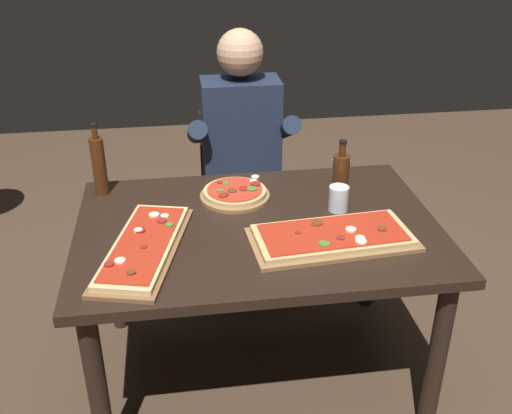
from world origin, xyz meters
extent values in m
plane|color=#4C3828|center=(0.00, 0.00, 0.00)|extent=(6.40, 6.40, 0.00)
cube|color=black|center=(0.00, 0.00, 0.72)|extent=(1.40, 0.96, 0.04)
cylinder|color=black|center=(-0.62, -0.40, 0.35)|extent=(0.07, 0.07, 0.70)
cylinder|color=black|center=(0.62, -0.40, 0.35)|extent=(0.07, 0.07, 0.70)
cylinder|color=black|center=(-0.62, 0.40, 0.35)|extent=(0.07, 0.07, 0.70)
cylinder|color=black|center=(0.62, 0.40, 0.35)|extent=(0.07, 0.07, 0.70)
cube|color=olive|center=(0.25, -0.17, 0.75)|extent=(0.63, 0.33, 0.02)
cube|color=#DBB270|center=(0.25, -0.17, 0.77)|extent=(0.58, 0.30, 0.02)
cube|color=#B72D19|center=(0.25, -0.17, 0.78)|extent=(0.54, 0.26, 0.01)
cylinder|color=brown|center=(0.44, -0.18, 0.79)|extent=(0.03, 0.03, 0.01)
cylinder|color=beige|center=(0.33, -0.25, 0.79)|extent=(0.04, 0.04, 0.01)
cylinder|color=beige|center=(0.34, -0.23, 0.79)|extent=(0.04, 0.04, 0.01)
cylinder|color=#4C7F2D|center=(0.20, -0.25, 0.78)|extent=(0.04, 0.04, 0.00)
cylinder|color=maroon|center=(0.27, -0.22, 0.78)|extent=(0.03, 0.03, 0.01)
cylinder|color=brown|center=(0.20, -0.10, 0.78)|extent=(0.04, 0.04, 0.00)
cylinder|color=beige|center=(0.32, -0.17, 0.79)|extent=(0.04, 0.04, 0.01)
cylinder|color=maroon|center=(0.13, -0.16, 0.78)|extent=(0.02, 0.02, 0.00)
cylinder|color=brown|center=(0.21, -0.10, 0.79)|extent=(0.04, 0.04, 0.01)
cube|color=brown|center=(-0.43, -0.14, 0.75)|extent=(0.38, 0.65, 0.02)
cube|color=#E5C184|center=(-0.43, -0.14, 0.77)|extent=(0.34, 0.60, 0.02)
cube|color=#B72D19|center=(-0.43, -0.14, 0.78)|extent=(0.30, 0.55, 0.01)
cylinder|color=#4C7F2D|center=(-0.34, -0.04, 0.79)|extent=(0.03, 0.03, 0.01)
cylinder|color=beige|center=(-0.40, 0.05, 0.78)|extent=(0.04, 0.04, 0.01)
cylinder|color=maroon|center=(-0.54, -0.28, 0.79)|extent=(0.03, 0.03, 0.01)
cylinder|color=maroon|center=(-0.37, 0.00, 0.79)|extent=(0.04, 0.04, 0.01)
cylinder|color=beige|center=(-0.35, 0.04, 0.79)|extent=(0.03, 0.03, 0.01)
cylinder|color=beige|center=(-0.51, -0.26, 0.79)|extent=(0.04, 0.04, 0.01)
cylinder|color=maroon|center=(-0.44, -0.06, 0.79)|extent=(0.04, 0.04, 0.01)
cylinder|color=beige|center=(-0.45, -0.06, 0.79)|extent=(0.03, 0.03, 0.01)
cylinder|color=brown|center=(-0.47, -0.33, 0.79)|extent=(0.03, 0.03, 0.01)
cylinder|color=maroon|center=(-0.43, -0.18, 0.78)|extent=(0.02, 0.02, 0.01)
cylinder|color=olive|center=(-0.06, 0.24, 0.75)|extent=(0.29, 0.29, 0.02)
cylinder|color=#DBB270|center=(-0.06, 0.24, 0.77)|extent=(0.26, 0.26, 0.02)
cylinder|color=red|center=(-0.06, 0.24, 0.78)|extent=(0.23, 0.23, 0.01)
cylinder|color=maroon|center=(-0.12, 0.17, 0.79)|extent=(0.04, 0.04, 0.01)
cylinder|color=maroon|center=(-0.02, 0.23, 0.78)|extent=(0.04, 0.04, 0.01)
cylinder|color=brown|center=(-0.11, 0.19, 0.78)|extent=(0.03, 0.03, 0.01)
cylinder|color=#4C7F2D|center=(-0.10, 0.30, 0.78)|extent=(0.03, 0.03, 0.00)
cylinder|color=brown|center=(-0.08, 0.22, 0.78)|extent=(0.04, 0.04, 0.00)
cylinder|color=maroon|center=(0.03, 0.26, 0.79)|extent=(0.04, 0.04, 0.01)
cylinder|color=beige|center=(0.04, 0.33, 0.79)|extent=(0.03, 0.03, 0.01)
cylinder|color=beige|center=(0.02, 0.30, 0.78)|extent=(0.03, 0.03, 0.00)
cylinder|color=#4C7F2D|center=(0.01, 0.22, 0.79)|extent=(0.04, 0.04, 0.01)
cylinder|color=maroon|center=(-0.12, 0.30, 0.78)|extent=(0.03, 0.03, 0.00)
cylinder|color=#4C7F2D|center=(-0.13, 0.22, 0.78)|extent=(0.02, 0.02, 0.01)
cylinder|color=#47230F|center=(0.38, 0.20, 0.83)|extent=(0.07, 0.07, 0.18)
cylinder|color=#47230F|center=(0.38, 0.20, 0.95)|extent=(0.03, 0.03, 0.06)
cylinder|color=black|center=(0.38, 0.20, 0.98)|extent=(0.03, 0.03, 0.01)
cylinder|color=#47230F|center=(-0.62, 0.36, 0.86)|extent=(0.06, 0.06, 0.25)
cylinder|color=#47230F|center=(-0.62, 0.36, 1.02)|extent=(0.02, 0.02, 0.05)
cylinder|color=black|center=(-0.62, 0.36, 1.05)|extent=(0.03, 0.03, 0.01)
cylinder|color=silver|center=(0.42, 0.34, 0.79)|extent=(0.08, 0.08, 0.10)
cylinder|color=#5B3814|center=(0.42, 0.34, 0.76)|extent=(0.07, 0.07, 0.05)
cylinder|color=silver|center=(0.34, 0.07, 0.79)|extent=(0.08, 0.08, 0.10)
cube|color=black|center=(0.03, 0.78, 0.43)|extent=(0.44, 0.44, 0.04)
cube|color=black|center=(0.03, 0.98, 0.66)|extent=(0.40, 0.04, 0.42)
cylinder|color=black|center=(-0.16, 0.59, 0.21)|extent=(0.04, 0.04, 0.41)
cylinder|color=black|center=(0.22, 0.59, 0.21)|extent=(0.04, 0.04, 0.41)
cylinder|color=black|center=(-0.16, 0.97, 0.21)|extent=(0.04, 0.04, 0.41)
cylinder|color=black|center=(0.22, 0.97, 0.21)|extent=(0.04, 0.04, 0.41)
cylinder|color=#23232D|center=(-0.07, 0.60, 0.23)|extent=(0.11, 0.11, 0.45)
cylinder|color=#23232D|center=(0.13, 0.60, 0.23)|extent=(0.11, 0.11, 0.45)
cube|color=#23232D|center=(0.03, 0.68, 0.51)|extent=(0.34, 0.40, 0.12)
cube|color=#1E283D|center=(0.03, 0.78, 0.83)|extent=(0.38, 0.22, 0.52)
sphere|color=tan|center=(0.03, 0.78, 1.22)|extent=(0.22, 0.22, 0.22)
cylinder|color=#1E283D|center=(-0.19, 0.73, 0.86)|extent=(0.09, 0.31, 0.21)
cylinder|color=#1E283D|center=(0.25, 0.73, 0.86)|extent=(0.09, 0.31, 0.21)
camera|label=1|loc=(-0.29, -1.99, 1.88)|focal=41.76mm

